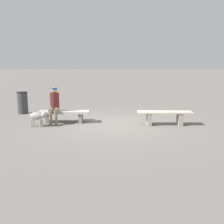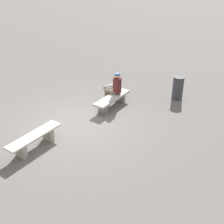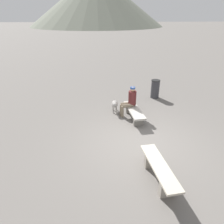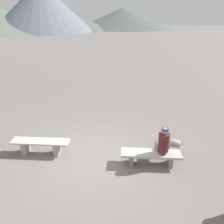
% 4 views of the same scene
% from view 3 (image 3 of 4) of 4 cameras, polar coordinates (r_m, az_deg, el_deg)
% --- Properties ---
extents(ground, '(210.00, 210.00, 0.06)m').
position_cam_3_polar(ground, '(7.15, 7.58, -8.62)').
color(ground, slate).
extents(bench_left, '(1.89, 0.61, 0.47)m').
position_cam_3_polar(bench_left, '(5.65, 12.82, -15.32)').
color(bench_left, gray).
rests_on(bench_left, ground).
extents(bench_right, '(1.82, 0.64, 0.42)m').
position_cam_3_polar(bench_right, '(8.54, 6.07, 0.12)').
color(bench_right, gray).
rests_on(bench_right, ground).
extents(seated_person, '(0.40, 0.67, 1.26)m').
position_cam_3_polar(seated_person, '(8.64, 4.98, 3.36)').
color(seated_person, '#511E1E').
rests_on(seated_person, ground).
extents(dog, '(0.72, 0.28, 0.53)m').
position_cam_3_polar(dog, '(9.03, 0.78, 2.14)').
color(dog, gray).
rests_on(dog, ground).
extents(trash_bin, '(0.45, 0.45, 0.93)m').
position_cam_3_polar(trash_bin, '(10.86, 11.77, 6.24)').
color(trash_bin, '#38383D').
rests_on(trash_bin, ground).
extents(distant_peak_4, '(43.25, 43.25, 15.71)m').
position_cam_3_polar(distant_peak_4, '(75.73, -4.35, 28.46)').
color(distant_peak_4, gray).
rests_on(distant_peak_4, ground).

